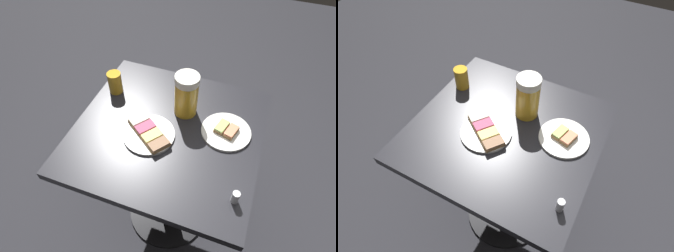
# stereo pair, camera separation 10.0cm
# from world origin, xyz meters

# --- Properties ---
(ground_plane) EXTENTS (6.00, 6.00, 0.00)m
(ground_plane) POSITION_xyz_m (0.00, 0.00, 0.00)
(ground_plane) COLOR #28282D
(cafe_table) EXTENTS (0.69, 0.72, 0.74)m
(cafe_table) POSITION_xyz_m (0.00, 0.00, 0.57)
(cafe_table) COLOR black
(cafe_table) RESTS_ON ground_plane
(plate_near) EXTENTS (0.20, 0.20, 0.03)m
(plate_near) POSITION_xyz_m (-0.05, 0.06, 0.75)
(plate_near) COLOR white
(plate_near) RESTS_ON cafe_table
(plate_far) EXTENTS (0.19, 0.19, 0.03)m
(plate_far) POSITION_xyz_m (0.06, -0.22, 0.75)
(plate_far) COLOR white
(plate_far) RESTS_ON cafe_table
(beer_mug) EXTENTS (0.14, 0.12, 0.18)m
(beer_mug) POSITION_xyz_m (0.12, -0.03, 0.83)
(beer_mug) COLOR gold
(beer_mug) RESTS_ON cafe_table
(beer_glass_small) EXTENTS (0.06, 0.06, 0.10)m
(beer_glass_small) POSITION_xyz_m (0.13, 0.29, 0.79)
(beer_glass_small) COLOR gold
(beer_glass_small) RESTS_ON cafe_table
(salt_shaker) EXTENTS (0.02, 0.02, 0.05)m
(salt_shaker) POSITION_xyz_m (-0.21, -0.30, 0.77)
(salt_shaker) COLOR silver
(salt_shaker) RESTS_ON cafe_table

